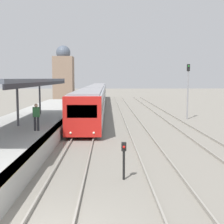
# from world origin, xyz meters

# --- Properties ---
(platform_canopy) EXTENTS (4.00, 17.26, 3.17)m
(platform_canopy) POSITION_xyz_m (-4.32, 13.11, 4.01)
(platform_canopy) COLOR #4C515B
(platform_canopy) RESTS_ON station_platform
(person_on_platform) EXTENTS (0.40, 0.22, 1.66)m
(person_on_platform) POSITION_xyz_m (-2.67, 11.13, 1.92)
(person_on_platform) COLOR #2D2D33
(person_on_platform) RESTS_ON station_platform
(train_near) EXTENTS (2.58, 48.88, 3.10)m
(train_near) POSITION_xyz_m (0.00, 37.06, 1.72)
(train_near) COLOR red
(train_near) RESTS_ON ground_plane
(signal_post_near) EXTENTS (0.20, 0.21, 1.57)m
(signal_post_near) POSITION_xyz_m (2.35, 4.68, 0.99)
(signal_post_near) COLOR black
(signal_post_near) RESTS_ON ground_plane
(signal_mast_far) EXTENTS (0.28, 0.29, 5.59)m
(signal_mast_far) POSITION_xyz_m (9.83, 23.68, 3.48)
(signal_mast_far) COLOR gray
(signal_mast_far) RESTS_ON ground_plane
(distant_domed_building) EXTENTS (4.00, 4.00, 10.85)m
(distant_domed_building) POSITION_xyz_m (-7.34, 56.92, 5.08)
(distant_domed_building) COLOR #89705B
(distant_domed_building) RESTS_ON ground_plane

